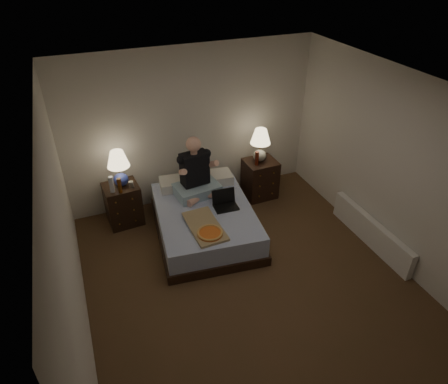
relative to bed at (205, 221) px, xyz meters
name	(u,v)px	position (x,y,z in m)	size (l,w,h in m)	color
floor	(250,282)	(0.20, -1.16, -0.22)	(4.00, 4.50, 0.00)	brown
ceiling	(259,95)	(0.20, -1.16, 2.28)	(4.00, 4.50, 0.00)	white
wall_back	(192,127)	(0.20, 1.09, 1.03)	(4.00, 2.50, 0.00)	beige
wall_front	(396,377)	(0.20, -3.41, 1.03)	(4.00, 2.50, 0.00)	beige
wall_left	(67,247)	(-1.80, -1.16, 1.03)	(4.50, 2.50, 0.00)	beige
wall_right	(395,170)	(2.20, -1.16, 1.03)	(4.50, 2.50, 0.00)	beige
bed	(205,221)	(0.00, 0.00, 0.00)	(1.34, 1.79, 0.45)	#586EB1
nightstand_left	(123,204)	(-1.05, 0.74, 0.10)	(0.50, 0.45, 0.65)	black
nightstand_right	(260,179)	(1.21, 0.63, 0.11)	(0.51, 0.46, 0.66)	black
lamp_left	(119,169)	(-1.03, 0.76, 0.71)	(0.32, 0.32, 0.56)	#2A399B
lamp_right	(260,145)	(1.19, 0.66, 0.72)	(0.32, 0.32, 0.56)	gray
water_bottle	(111,184)	(-1.18, 0.62, 0.55)	(0.07, 0.07, 0.25)	silver
soda_can	(131,184)	(-0.90, 0.64, 0.48)	(0.07, 0.07, 0.10)	#B6B6B1
beer_bottle_left	(120,186)	(-1.08, 0.57, 0.54)	(0.06, 0.06, 0.23)	#592E0C
beer_bottle_right	(257,158)	(1.09, 0.56, 0.55)	(0.06, 0.06, 0.23)	#581A0C
person	(196,167)	(0.02, 0.41, 0.69)	(0.66, 0.52, 0.93)	black
laptop	(226,201)	(0.30, -0.09, 0.34)	(0.34, 0.28, 0.24)	black
pizza_box	(210,234)	(-0.14, -0.60, 0.26)	(0.40, 0.76, 0.08)	tan
radiator	(371,232)	(2.13, -1.10, -0.02)	(0.10, 1.60, 0.40)	white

